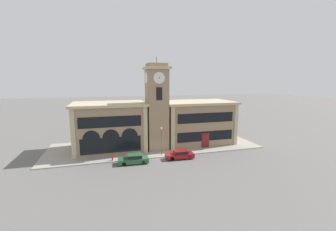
{
  "coord_description": "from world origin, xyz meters",
  "views": [
    {
      "loc": [
        -9.3,
        -34.89,
        12.77
      ],
      "look_at": [
        1.58,
        2.94,
        6.62
      ],
      "focal_mm": 24.0,
      "sensor_mm": 36.0,
      "label": 1
    }
  ],
  "objects_px": {
    "fire_hydrant": "(112,158)",
    "parked_car_mid": "(180,154)",
    "parked_car_near": "(134,159)",
    "street_lamp": "(161,137)"
  },
  "relations": [
    {
      "from": "parked_car_mid",
      "to": "street_lamp",
      "type": "bearing_deg",
      "value": -35.08
    },
    {
      "from": "parked_car_near",
      "to": "fire_hydrant",
      "type": "bearing_deg",
      "value": -27.76
    },
    {
      "from": "parked_car_mid",
      "to": "fire_hydrant",
      "type": "distance_m",
      "value": 10.92
    },
    {
      "from": "fire_hydrant",
      "to": "parked_car_mid",
      "type": "bearing_deg",
      "value": -9.82
    },
    {
      "from": "street_lamp",
      "to": "fire_hydrant",
      "type": "relative_size",
      "value": 5.6
    },
    {
      "from": "parked_car_mid",
      "to": "fire_hydrant",
      "type": "bearing_deg",
      "value": -6.96
    },
    {
      "from": "parked_car_near",
      "to": "parked_car_mid",
      "type": "distance_m",
      "value": 7.61
    },
    {
      "from": "parked_car_mid",
      "to": "street_lamp",
      "type": "relative_size",
      "value": 0.98
    },
    {
      "from": "street_lamp",
      "to": "parked_car_near",
      "type": "bearing_deg",
      "value": -157.58
    },
    {
      "from": "parked_car_near",
      "to": "parked_car_mid",
      "type": "bearing_deg",
      "value": -177.14
    }
  ]
}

